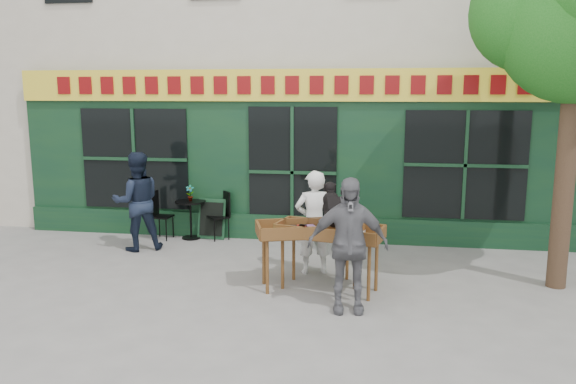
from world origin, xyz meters
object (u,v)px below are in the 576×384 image
(book_cart_center, at_px, (309,233))
(book_cart_right, at_px, (330,236))
(bistro_table, at_px, (191,212))
(dog, at_px, (333,203))
(man_right, at_px, (348,245))
(woman, at_px, (314,222))
(man_left, at_px, (137,201))

(book_cart_center, height_order, book_cart_right, same)
(book_cart_center, xyz_separation_m, bistro_table, (-2.64, 2.39, -0.28))
(book_cart_right, height_order, bistro_table, book_cart_right)
(dog, bearing_deg, book_cart_center, 153.98)
(dog, relative_size, bistro_table, 0.79)
(book_cart_center, height_order, bistro_table, book_cart_center)
(man_right, bearing_deg, dog, 101.82)
(book_cart_center, xyz_separation_m, dog, (0.35, -0.05, 0.47))
(woman, height_order, man_right, man_right)
(book_cart_center, relative_size, woman, 0.97)
(bistro_table, bearing_deg, man_left, -127.87)
(dog, height_order, woman, woman)
(book_cart_center, bearing_deg, man_right, -71.91)
(bistro_table, distance_m, man_left, 1.20)
(book_cart_center, distance_m, man_right, 1.05)
(woman, height_order, bistro_table, woman)
(book_cart_right, bearing_deg, book_cart_center, 176.48)
(woman, bearing_deg, man_left, -32.02)
(book_cart_right, bearing_deg, man_left, 169.98)
(dog, xyz_separation_m, man_right, (0.26, -0.80, -0.39))
(man_right, bearing_deg, book_cart_center, 119.44)
(woman, distance_m, man_left, 3.45)
(woman, distance_m, bistro_table, 3.18)
(dog, distance_m, man_right, 0.92)
(book_cart_center, bearing_deg, book_cart_right, -34.87)
(woman, xyz_separation_m, book_cart_right, (0.31, -0.75, -0.01))
(book_cart_right, bearing_deg, dog, 65.48)
(book_cart_right, relative_size, man_right, 0.89)
(woman, bearing_deg, book_cart_right, 94.95)
(woman, distance_m, man_right, 1.62)
(book_cart_center, distance_m, book_cart_right, 0.33)
(dog, relative_size, woman, 0.36)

